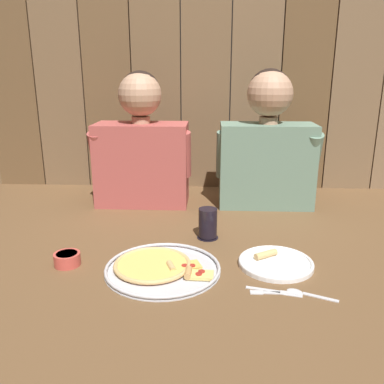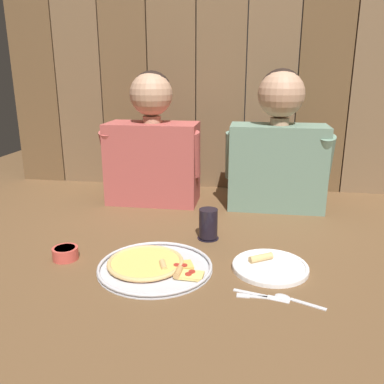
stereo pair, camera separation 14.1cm
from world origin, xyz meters
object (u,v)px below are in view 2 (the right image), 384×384
at_px(pizza_tray, 152,265).
at_px(dinner_plate, 270,266).
at_px(drinking_glass, 208,224).
at_px(diner_left, 152,145).
at_px(dipping_bowl, 65,253).
at_px(diner_right, 278,145).

height_order(pizza_tray, dinner_plate, dinner_plate).
bearing_deg(pizza_tray, drinking_glass, 60.66).
distance_m(dinner_plate, drinking_glass, 0.30).
bearing_deg(dinner_plate, diner_left, 130.28).
height_order(dinner_plate, dipping_bowl, dipping_bowl).
bearing_deg(pizza_tray, diner_left, 103.40).
distance_m(drinking_glass, diner_left, 0.54).
bearing_deg(dinner_plate, diner_right, 86.29).
relative_size(dipping_bowl, diner_right, 0.14).
bearing_deg(dipping_bowl, diner_left, 77.79).
bearing_deg(diner_right, dipping_bowl, -137.43).
xyz_separation_m(pizza_tray, dinner_plate, (0.36, 0.05, -0.00)).
height_order(dipping_bowl, diner_left, diner_left).
height_order(pizza_tray, diner_left, diner_left).
xyz_separation_m(drinking_glass, diner_right, (0.25, 0.40, 0.22)).
relative_size(pizza_tray, dinner_plate, 1.51).
distance_m(dinner_plate, dipping_bowl, 0.65).
distance_m(pizza_tray, diner_right, 0.81).
bearing_deg(dipping_bowl, pizza_tray, -3.90).
bearing_deg(drinking_glass, dinner_plate, -44.19).
relative_size(pizza_tray, dipping_bowl, 4.30).
height_order(drinking_glass, dipping_bowl, drinking_glass).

